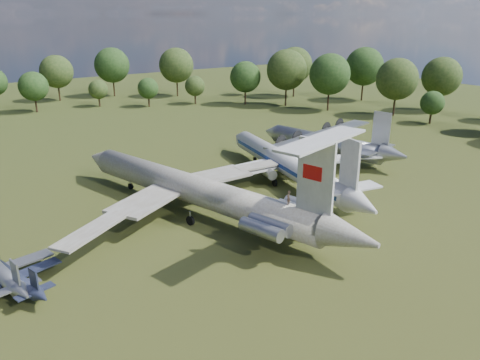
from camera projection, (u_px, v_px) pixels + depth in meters
ground at (159, 219)px, 60.89m from camera, size 300.00×300.00×0.00m
il62_airliner at (196, 195)px, 61.81m from camera, size 53.83×62.52×5.25m
tu104_jet at (287, 168)px, 73.72m from camera, size 42.15×51.20×4.56m
an12_transport at (325, 146)px, 86.81m from camera, size 35.73×38.36×4.32m
small_prop_west at (15, 281)px, 45.05m from camera, size 12.52×14.91×1.89m
person_on_il62 at (288, 198)px, 51.68m from camera, size 0.71×0.60×1.64m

